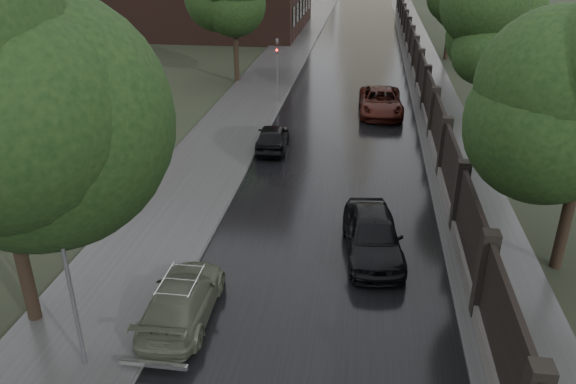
{
  "coord_description": "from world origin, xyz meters",
  "views": [
    {
      "loc": [
        1.1,
        -8.47,
        9.91
      ],
      "look_at": [
        -1.41,
        9.21,
        1.5
      ],
      "focal_mm": 35.0,
      "sensor_mm": 36.0,
      "label": 1
    }
  ],
  "objects_px": {
    "lamp_post": "(68,277)",
    "car_right_near": "(373,235)",
    "tree_left_far": "(234,5)",
    "volga_sedan": "(182,299)",
    "car_right_far": "(381,102)",
    "hatchback_left": "(272,137)",
    "tree_right_b": "(496,36)",
    "traffic_light": "(277,66)"
  },
  "relations": [
    {
      "from": "volga_sedan",
      "to": "car_right_far",
      "type": "bearing_deg",
      "value": -106.91
    },
    {
      "from": "traffic_light",
      "to": "hatchback_left",
      "type": "xyz_separation_m",
      "value": [
        0.98,
        -7.76,
        -1.77
      ]
    },
    {
      "from": "tree_right_b",
      "to": "volga_sedan",
      "type": "height_order",
      "value": "tree_right_b"
    },
    {
      "from": "volga_sedan",
      "to": "hatchback_left",
      "type": "distance_m",
      "value": 13.47
    },
    {
      "from": "tree_right_b",
      "to": "lamp_post",
      "type": "height_order",
      "value": "tree_right_b"
    },
    {
      "from": "tree_left_far",
      "to": "tree_right_b",
      "type": "bearing_deg",
      "value": -27.3
    },
    {
      "from": "tree_right_b",
      "to": "traffic_light",
      "type": "bearing_deg",
      "value": 165.76
    },
    {
      "from": "hatchback_left",
      "to": "tree_left_far",
      "type": "bearing_deg",
      "value": -73.01
    },
    {
      "from": "lamp_post",
      "to": "car_right_near",
      "type": "relative_size",
      "value": 1.14
    },
    {
      "from": "volga_sedan",
      "to": "car_right_near",
      "type": "relative_size",
      "value": 0.94
    },
    {
      "from": "volga_sedan",
      "to": "lamp_post",
      "type": "bearing_deg",
      "value": 50.16
    },
    {
      "from": "lamp_post",
      "to": "traffic_light",
      "type": "height_order",
      "value": "lamp_post"
    },
    {
      "from": "volga_sedan",
      "to": "car_right_far",
      "type": "distance_m",
      "value": 20.86
    },
    {
      "from": "volga_sedan",
      "to": "tree_left_far",
      "type": "bearing_deg",
      "value": -81.85
    },
    {
      "from": "lamp_post",
      "to": "tree_left_far",
      "type": "bearing_deg",
      "value": 95.21
    },
    {
      "from": "traffic_light",
      "to": "volga_sedan",
      "type": "height_order",
      "value": "traffic_light"
    },
    {
      "from": "tree_right_b",
      "to": "lamp_post",
      "type": "relative_size",
      "value": 1.37
    },
    {
      "from": "hatchback_left",
      "to": "car_right_near",
      "type": "distance_m",
      "value": 10.56
    },
    {
      "from": "tree_left_far",
      "to": "hatchback_left",
      "type": "height_order",
      "value": "tree_left_far"
    },
    {
      "from": "tree_right_b",
      "to": "volga_sedan",
      "type": "distance_m",
      "value": 21.78
    },
    {
      "from": "tree_right_b",
      "to": "car_right_far",
      "type": "height_order",
      "value": "tree_right_b"
    },
    {
      "from": "tree_right_b",
      "to": "lamp_post",
      "type": "distance_m",
      "value": 24.33
    },
    {
      "from": "car_right_far",
      "to": "tree_right_b",
      "type": "bearing_deg",
      "value": -20.81
    },
    {
      "from": "tree_left_far",
      "to": "car_right_near",
      "type": "height_order",
      "value": "tree_left_far"
    },
    {
      "from": "lamp_post",
      "to": "car_right_near",
      "type": "bearing_deg",
      "value": 42.37
    },
    {
      "from": "lamp_post",
      "to": "hatchback_left",
      "type": "xyz_separation_m",
      "value": [
        2.08,
        15.73,
        -2.05
      ]
    },
    {
      "from": "tree_right_b",
      "to": "car_right_near",
      "type": "xyz_separation_m",
      "value": [
        -5.9,
        -14.12,
        -4.19
      ]
    },
    {
      "from": "lamp_post",
      "to": "hatchback_left",
      "type": "height_order",
      "value": "lamp_post"
    },
    {
      "from": "tree_left_far",
      "to": "car_right_far",
      "type": "relative_size",
      "value": 1.4
    },
    {
      "from": "lamp_post",
      "to": "car_right_near",
      "type": "height_order",
      "value": "lamp_post"
    },
    {
      "from": "tree_left_far",
      "to": "car_right_far",
      "type": "distance_m",
      "value": 12.56
    },
    {
      "from": "traffic_light",
      "to": "car_right_near",
      "type": "distance_m",
      "value": 18.17
    },
    {
      "from": "traffic_light",
      "to": "car_right_far",
      "type": "bearing_deg",
      "value": -10.18
    },
    {
      "from": "lamp_post",
      "to": "traffic_light",
      "type": "relative_size",
      "value": 1.28
    },
    {
      "from": "tree_left_far",
      "to": "car_right_near",
      "type": "relative_size",
      "value": 1.66
    },
    {
      "from": "traffic_light",
      "to": "car_right_near",
      "type": "relative_size",
      "value": 0.9
    },
    {
      "from": "traffic_light",
      "to": "car_right_near",
      "type": "xyz_separation_m",
      "value": [
        5.9,
        -17.11,
        -1.64
      ]
    },
    {
      "from": "lamp_post",
      "to": "car_right_far",
      "type": "bearing_deg",
      "value": 71.72
    },
    {
      "from": "lamp_post",
      "to": "car_right_near",
      "type": "distance_m",
      "value": 9.67
    },
    {
      "from": "lamp_post",
      "to": "volga_sedan",
      "type": "distance_m",
      "value": 3.55
    },
    {
      "from": "traffic_light",
      "to": "tree_right_b",
      "type": "bearing_deg",
      "value": -14.24
    },
    {
      "from": "hatchback_left",
      "to": "volga_sedan",
      "type": "bearing_deg",
      "value": 85.64
    }
  ]
}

